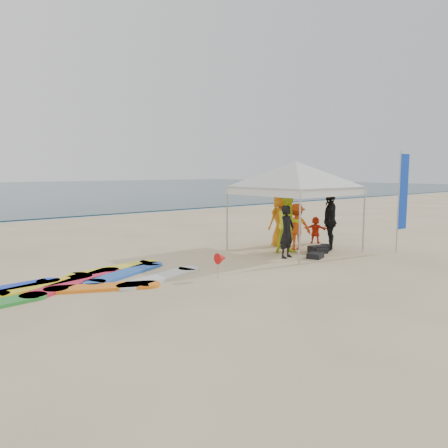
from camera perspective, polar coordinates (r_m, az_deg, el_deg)
name	(u,v)px	position (r m, az deg, el deg)	size (l,w,h in m)	color
ground	(291,287)	(10.26, 8.80, -8.09)	(120.00, 120.00, 0.00)	beige
shoreline_foam	(42,219)	(25.98, -22.73, 0.57)	(160.00, 1.20, 0.01)	silver
person_black_a	(287,232)	(13.43, 8.24, -1.01)	(0.59, 0.39, 1.61)	black
person_yellow	(289,224)	(14.26, 8.50, 0.00)	(0.91, 0.71, 1.88)	#D4E620
person_orange_a	(296,227)	(14.93, 9.43, -0.33)	(1.01, 0.58, 1.56)	#E14A14
person_black_b	(330,221)	(15.14, 13.67, 0.40)	(1.14, 0.47, 1.95)	black
person_orange_b	(281,219)	(15.55, 7.42, 0.60)	(0.92, 0.60, 1.89)	#C97211
person_seated	(315,230)	(16.35, 11.86, -0.76)	(0.92, 0.29, 0.99)	red
canopy_tent	(296,161)	(14.56, 9.34, 8.06)	(4.49, 4.49, 3.39)	#A5A5A8
feather_flag	(403,193)	(15.37, 22.32, 3.76)	(0.56, 0.04, 3.29)	#A5A5A8
marker_pennant	(222,258)	(10.84, -0.30, -4.50)	(0.28, 0.28, 0.64)	#A5A5A8
gear_pile	(319,251)	(14.36, 12.27, -3.45)	(1.80, 1.09, 0.22)	black
surfboard_spread	(84,282)	(10.93, -17.85, -7.22)	(5.88, 2.66, 0.07)	silver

